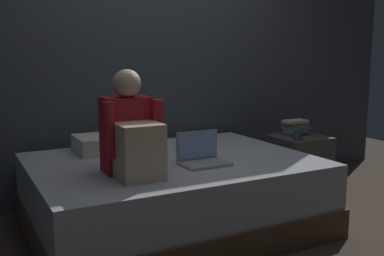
% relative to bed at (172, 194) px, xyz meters
% --- Properties ---
extents(ground_plane, '(8.00, 8.00, 0.00)m').
position_rel_bed_xyz_m(ground_plane, '(0.20, -0.30, -0.26)').
color(ground_plane, '#47382D').
extents(wall_back, '(5.60, 0.10, 2.70)m').
position_rel_bed_xyz_m(wall_back, '(0.20, 0.90, 1.09)').
color(wall_back, '#424751').
rests_on(wall_back, ground_plane).
extents(bed, '(2.00, 1.50, 0.52)m').
position_rel_bed_xyz_m(bed, '(0.00, 0.00, 0.00)').
color(bed, brown).
rests_on(bed, ground_plane).
extents(nightstand, '(0.44, 0.46, 0.56)m').
position_rel_bed_xyz_m(nightstand, '(1.30, 0.12, 0.02)').
color(nightstand, '#474442').
rests_on(nightstand, ground_plane).
extents(person_sitting, '(0.39, 0.44, 0.66)m').
position_rel_bed_xyz_m(person_sitting, '(-0.40, -0.26, 0.52)').
color(person_sitting, '#B21E28').
rests_on(person_sitting, bed).
extents(laptop, '(0.32, 0.23, 0.22)m').
position_rel_bed_xyz_m(laptop, '(0.11, -0.23, 0.32)').
color(laptop, '#9EA0A5').
rests_on(laptop, bed).
extents(pillow, '(0.56, 0.36, 0.13)m').
position_rel_bed_xyz_m(pillow, '(-0.30, 0.45, 0.33)').
color(pillow, silver).
rests_on(pillow, bed).
extents(book_stack, '(0.23, 0.16, 0.14)m').
position_rel_bed_xyz_m(book_stack, '(1.30, 0.18, 0.37)').
color(book_stack, '#703D84').
rests_on(book_stack, nightstand).
extents(mug, '(0.08, 0.08, 0.09)m').
position_rel_bed_xyz_m(mug, '(1.17, 0.00, 0.34)').
color(mug, '#3D3D42').
rests_on(mug, nightstand).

